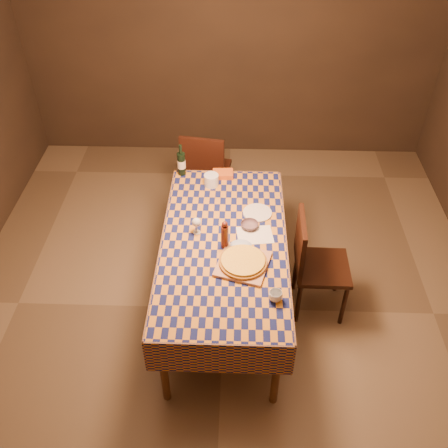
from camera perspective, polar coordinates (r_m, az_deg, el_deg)
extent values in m
plane|color=brown|center=(4.27, -0.02, -9.60)|extent=(5.00, 5.00, 0.00)
cube|color=#34271D|center=(5.57, 0.87, 20.43)|extent=(4.50, 0.10, 2.70)
cylinder|color=brown|center=(3.51, -6.95, -15.95)|extent=(0.06, 0.06, 0.75)
cylinder|color=brown|center=(3.49, 6.02, -16.32)|extent=(0.06, 0.06, 0.75)
cylinder|color=brown|center=(4.62, -4.40, 1.51)|extent=(0.06, 0.06, 0.75)
cylinder|color=brown|center=(4.60, 5.05, 1.31)|extent=(0.06, 0.06, 0.75)
cube|color=brown|center=(3.73, -0.02, -2.36)|extent=(0.90, 1.80, 0.03)
cube|color=brown|center=(3.72, -0.03, -2.14)|extent=(0.92, 1.82, 0.02)
cube|color=brown|center=(3.23, -0.58, -15.14)|extent=(0.94, 0.01, 0.30)
cube|color=brown|center=(4.51, 0.36, 4.50)|extent=(0.94, 0.01, 0.30)
cube|color=brown|center=(3.85, -6.96, -3.49)|extent=(0.01, 1.84, 0.30)
cube|color=brown|center=(3.83, 6.96, -3.80)|extent=(0.01, 1.84, 0.30)
cube|color=#AC7250|center=(3.53, 2.18, -4.59)|extent=(0.42, 0.42, 0.02)
cylinder|color=#8C5617|center=(3.52, 2.18, -4.35)|extent=(0.43, 0.43, 0.02)
cylinder|color=gold|center=(3.51, 2.19, -4.16)|extent=(0.39, 0.39, 0.01)
cylinder|color=#4B1911|center=(3.61, 0.08, -1.45)|extent=(0.07, 0.07, 0.19)
sphere|color=#4B1911|center=(3.53, 0.09, -0.03)|extent=(0.04, 0.04, 0.04)
imported|color=#5B444C|center=(3.82, 2.94, -0.16)|extent=(0.17, 0.17, 0.04)
cylinder|color=silver|center=(3.79, -3.12, -0.96)|extent=(0.07, 0.07, 0.00)
cylinder|color=silver|center=(3.77, -3.14, -0.57)|extent=(0.01, 0.01, 0.06)
sphere|color=silver|center=(3.72, -3.17, 0.21)|extent=(0.07, 0.07, 0.07)
ellipsoid|color=#3B070B|center=(3.73, -3.17, 0.12)|extent=(0.04, 0.04, 0.03)
cylinder|color=black|center=(4.35, -4.89, 6.87)|extent=(0.08, 0.08, 0.21)
cylinder|color=black|center=(4.27, -5.00, 8.49)|extent=(0.03, 0.03, 0.08)
cylinder|color=beige|center=(4.35, -4.89, 6.87)|extent=(0.09, 0.09, 0.08)
cylinder|color=silver|center=(4.23, -1.46, 5.05)|extent=(0.15, 0.15, 0.10)
cube|color=#C5551A|center=(4.35, -0.13, 5.74)|extent=(0.18, 0.13, 0.04)
cylinder|color=silver|center=(3.96, 3.84, 1.28)|extent=(0.23, 0.23, 0.01)
imported|color=silver|center=(3.31, 5.91, -8.19)|extent=(0.10, 0.10, 0.07)
cube|color=silver|center=(3.77, 3.55, -1.27)|extent=(0.29, 0.24, 0.00)
ellipsoid|color=#A1B5CE|center=(3.65, 1.94, -2.45)|extent=(0.18, 0.15, 0.05)
cube|color=black|center=(5.00, -1.93, 6.17)|extent=(0.48, 0.48, 0.04)
cube|color=black|center=(4.70, -2.53, 7.31)|extent=(0.42, 0.10, 0.46)
cylinder|color=black|center=(5.25, 0.47, 4.95)|extent=(0.04, 0.04, 0.43)
cylinder|color=black|center=(5.32, -3.36, 5.38)|extent=(0.04, 0.04, 0.43)
cylinder|color=black|center=(4.97, -0.29, 2.56)|extent=(0.04, 0.04, 0.43)
cylinder|color=black|center=(5.04, -4.32, 3.03)|extent=(0.04, 0.04, 0.43)
cube|color=black|center=(4.04, 11.18, -4.90)|extent=(0.43, 0.43, 0.04)
cube|color=black|center=(3.84, 8.71, -2.24)|extent=(0.04, 0.42, 0.46)
cylinder|color=black|center=(4.13, 13.51, -9.02)|extent=(0.04, 0.04, 0.43)
cylinder|color=black|center=(4.36, 12.89, -5.41)|extent=(0.04, 0.04, 0.43)
cylinder|color=black|center=(4.07, 8.48, -8.98)|extent=(0.04, 0.04, 0.43)
cylinder|color=black|center=(4.31, 8.17, -5.33)|extent=(0.04, 0.04, 0.43)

